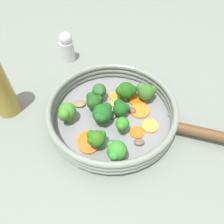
{
  "coord_description": "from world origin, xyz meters",
  "views": [
    {
      "loc": [
        -0.31,
        -0.09,
        0.42
      ],
      "look_at": [
        0.0,
        0.0,
        0.03
      ],
      "focal_mm": 35.0,
      "sensor_mm": 36.0,
      "label": 1
    }
  ],
  "objects_px": {
    "broccoli_floret_9": "(122,125)",
    "carrot_slice_2": "(150,126)",
    "carrot_slice_5": "(140,110)",
    "carrot_slice_7": "(89,145)",
    "broccoli_floret_3": "(94,101)",
    "salt_shaker": "(67,47)",
    "skillet": "(112,117)",
    "broccoli_floret_2": "(103,113)",
    "broccoli_floret_7": "(66,113)",
    "broccoli_floret_0": "(126,91)",
    "broccoli_floret_6": "(121,108)",
    "broccoli_floret_8": "(146,91)",
    "mushroom_piece_1": "(132,110)",
    "mushroom_piece_2": "(139,142)",
    "carrot_slice_3": "(115,96)",
    "carrot_slice_6": "(138,100)",
    "broccoli_floret_1": "(116,151)",
    "broccoli_floret_5": "(96,139)",
    "mushroom_piece_3": "(110,116)",
    "broccoli_floret_4": "(99,91)",
    "carrot_slice_4": "(118,103)",
    "mushroom_piece_0": "(80,104)",
    "carrot_slice_0": "(88,140)",
    "carrot_slice_1": "(137,132)"
  },
  "relations": [
    {
      "from": "skillet",
      "to": "mushroom_piece_1",
      "type": "bearing_deg",
      "value": -60.88
    },
    {
      "from": "skillet",
      "to": "carrot_slice_2",
      "type": "relative_size",
      "value": 7.49
    },
    {
      "from": "carrot_slice_0",
      "to": "carrot_slice_1",
      "type": "relative_size",
      "value": 1.44
    },
    {
      "from": "broccoli_floret_2",
      "to": "carrot_slice_5",
      "type": "bearing_deg",
      "value": -54.54
    },
    {
      "from": "broccoli_floret_4",
      "to": "broccoli_floret_6",
      "type": "xyz_separation_m",
      "value": [
        -0.03,
        -0.06,
        -0.01
      ]
    },
    {
      "from": "broccoli_floret_3",
      "to": "salt_shaker",
      "type": "bearing_deg",
      "value": 38.76
    },
    {
      "from": "broccoli_floret_1",
      "to": "mushroom_piece_1",
      "type": "xyz_separation_m",
      "value": [
        0.13,
        -0.01,
        -0.02
      ]
    },
    {
      "from": "skillet",
      "to": "broccoli_floret_2",
      "type": "distance_m",
      "value": 0.05
    },
    {
      "from": "mushroom_piece_1",
      "to": "mushroom_piece_2",
      "type": "bearing_deg",
      "value": -157.82
    },
    {
      "from": "mushroom_piece_1",
      "to": "mushroom_piece_2",
      "type": "relative_size",
      "value": 0.89
    },
    {
      "from": "broccoli_floret_0",
      "to": "carrot_slice_4",
      "type": "bearing_deg",
      "value": 145.13
    },
    {
      "from": "carrot_slice_7",
      "to": "carrot_slice_5",
      "type": "bearing_deg",
      "value": -34.91
    },
    {
      "from": "carrot_slice_2",
      "to": "mushroom_piece_2",
      "type": "bearing_deg",
      "value": 163.09
    },
    {
      "from": "salt_shaker",
      "to": "broccoli_floret_1",
      "type": "bearing_deg",
      "value": -141.94
    },
    {
      "from": "broccoli_floret_5",
      "to": "broccoli_floret_8",
      "type": "distance_m",
      "value": 0.18
    },
    {
      "from": "broccoli_floret_1",
      "to": "broccoli_floret_4",
      "type": "xyz_separation_m",
      "value": [
        0.15,
        0.08,
        -0.0
      ]
    },
    {
      "from": "carrot_slice_3",
      "to": "broccoli_floret_3",
      "type": "xyz_separation_m",
      "value": [
        -0.05,
        0.04,
        0.03
      ]
    },
    {
      "from": "broccoli_floret_2",
      "to": "broccoli_floret_3",
      "type": "xyz_separation_m",
      "value": [
        0.03,
        0.03,
        -0.0
      ]
    },
    {
      "from": "broccoli_floret_5",
      "to": "mushroom_piece_0",
      "type": "xyz_separation_m",
      "value": [
        0.1,
        0.08,
        -0.03
      ]
    },
    {
      "from": "carrot_slice_4",
      "to": "broccoli_floret_2",
      "type": "distance_m",
      "value": 0.07
    },
    {
      "from": "broccoli_floret_8",
      "to": "mushroom_piece_1",
      "type": "height_order",
      "value": "broccoli_floret_8"
    },
    {
      "from": "mushroom_piece_0",
      "to": "mushroom_piece_2",
      "type": "relative_size",
      "value": 1.32
    },
    {
      "from": "broccoli_floret_8",
      "to": "salt_shaker",
      "type": "xyz_separation_m",
      "value": [
        0.11,
        0.26,
        0.0
      ]
    },
    {
      "from": "broccoli_floret_9",
      "to": "carrot_slice_2",
      "type": "bearing_deg",
      "value": -61.26
    },
    {
      "from": "broccoli_floret_8",
      "to": "carrot_slice_3",
      "type": "bearing_deg",
      "value": 98.48
    },
    {
      "from": "carrot_slice_4",
      "to": "salt_shaker",
      "type": "distance_m",
      "value": 0.25
    },
    {
      "from": "carrot_slice_6",
      "to": "mushroom_piece_2",
      "type": "relative_size",
      "value": 1.97
    },
    {
      "from": "carrot_slice_5",
      "to": "broccoli_floret_4",
      "type": "height_order",
      "value": "broccoli_floret_4"
    },
    {
      "from": "carrot_slice_7",
      "to": "mushroom_piece_3",
      "type": "distance_m",
      "value": 0.09
    },
    {
      "from": "carrot_slice_3",
      "to": "broccoli_floret_9",
      "type": "bearing_deg",
      "value": -156.99
    },
    {
      "from": "carrot_slice_6",
      "to": "broccoli_floret_1",
      "type": "bearing_deg",
      "value": 176.05
    },
    {
      "from": "carrot_slice_7",
      "to": "mushroom_piece_1",
      "type": "xyz_separation_m",
      "value": [
        0.12,
        -0.07,
        0.0
      ]
    },
    {
      "from": "carrot_slice_1",
      "to": "carrot_slice_2",
      "type": "bearing_deg",
      "value": -46.01
    },
    {
      "from": "broccoli_floret_5",
      "to": "salt_shaker",
      "type": "height_order",
      "value": "salt_shaker"
    },
    {
      "from": "salt_shaker",
      "to": "mushroom_piece_3",
      "type": "bearing_deg",
      "value": -135.87
    },
    {
      "from": "carrot_slice_5",
      "to": "broccoli_floret_2",
      "type": "relative_size",
      "value": 0.88
    },
    {
      "from": "carrot_slice_6",
      "to": "mushroom_piece_2",
      "type": "distance_m",
      "value": 0.12
    },
    {
      "from": "carrot_slice_3",
      "to": "mushroom_piece_3",
      "type": "distance_m",
      "value": 0.07
    },
    {
      "from": "carrot_slice_5",
      "to": "carrot_slice_7",
      "type": "xyz_separation_m",
      "value": [
        -0.12,
        0.09,
        -0.0
      ]
    },
    {
      "from": "carrot_slice_3",
      "to": "mushroom_piece_1",
      "type": "xyz_separation_m",
      "value": [
        -0.04,
        -0.05,
        0.0
      ]
    },
    {
      "from": "carrot_slice_2",
      "to": "broccoli_floret_7",
      "type": "distance_m",
      "value": 0.19
    },
    {
      "from": "mushroom_piece_2",
      "to": "salt_shaker",
      "type": "relative_size",
      "value": 0.25
    },
    {
      "from": "mushroom_piece_3",
      "to": "carrot_slice_3",
      "type": "bearing_deg",
      "value": 4.95
    },
    {
      "from": "broccoli_floret_0",
      "to": "broccoli_floret_6",
      "type": "xyz_separation_m",
      "value": [
        -0.05,
        -0.0,
        -0.01
      ]
    },
    {
      "from": "broccoli_floret_3",
      "to": "mushroom_piece_3",
      "type": "distance_m",
      "value": 0.05
    },
    {
      "from": "broccoli_floret_2",
      "to": "carrot_slice_6",
      "type": "bearing_deg",
      "value": -36.82
    },
    {
      "from": "broccoli_floret_7",
      "to": "salt_shaker",
      "type": "bearing_deg",
      "value": 22.89
    },
    {
      "from": "broccoli_floret_8",
      "to": "mushroom_piece_1",
      "type": "distance_m",
      "value": 0.06
    },
    {
      "from": "carrot_slice_2",
      "to": "carrot_slice_4",
      "type": "bearing_deg",
      "value": 61.71
    },
    {
      "from": "carrot_slice_3",
      "to": "broccoli_floret_2",
      "type": "bearing_deg",
      "value": 176.3
    }
  ]
}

